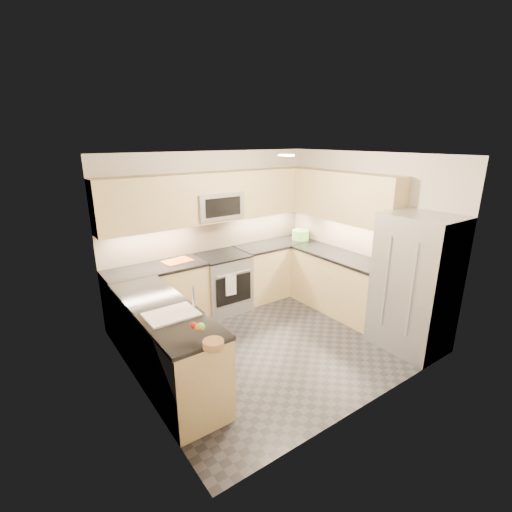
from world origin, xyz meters
name	(u,v)px	position (x,y,z in m)	size (l,w,h in m)	color
floor	(271,341)	(0.00, 0.00, 0.00)	(3.60, 3.20, 0.00)	black
ceiling	(273,155)	(0.00, 0.00, 2.50)	(3.60, 3.20, 0.02)	beige
wall_back	(211,231)	(0.00, 1.60, 1.25)	(3.60, 0.02, 2.50)	beige
wall_front	(375,297)	(0.00, -1.60, 1.25)	(3.60, 0.02, 2.50)	beige
wall_left	(132,286)	(-1.80, 0.00, 1.25)	(0.02, 3.20, 2.50)	beige
wall_right	(363,235)	(1.80, 0.00, 1.25)	(0.02, 3.20, 2.50)	beige
base_cab_back_left	(158,299)	(-1.09, 1.30, 0.45)	(1.42, 0.60, 0.90)	tan
base_cab_back_right	(275,269)	(1.09, 1.30, 0.45)	(1.42, 0.60, 0.90)	tan
base_cab_right	(339,284)	(1.50, 0.15, 0.45)	(0.60, 1.70, 0.90)	tan
base_cab_peninsula	(166,346)	(-1.50, 0.00, 0.45)	(0.60, 2.00, 0.90)	tan
countertop_back_left	(155,268)	(-1.09, 1.30, 0.92)	(1.42, 0.63, 0.04)	black
countertop_back_right	(275,244)	(1.09, 1.30, 0.92)	(1.42, 0.63, 0.04)	black
countertop_right	(341,256)	(1.50, 0.15, 0.92)	(0.63, 1.70, 0.04)	black
countertop_peninsula	(162,308)	(-1.50, 0.00, 0.92)	(0.63, 2.00, 0.04)	black
upper_cab_back	(216,197)	(0.00, 1.43, 1.83)	(3.60, 0.35, 0.75)	tan
upper_cab_right	(345,197)	(1.62, 0.28, 1.83)	(0.35, 1.95, 0.75)	tan
backsplash_back	(212,234)	(0.00, 1.60, 1.20)	(3.60, 0.01, 0.51)	tan
backsplash_right	(341,233)	(1.80, 0.45, 1.20)	(0.01, 2.30, 0.51)	tan
gas_range	(223,283)	(0.00, 1.28, 0.46)	(0.76, 0.65, 0.91)	#94959B
range_cooktop	(222,256)	(0.00, 1.28, 0.92)	(0.76, 0.65, 0.03)	black
oven_door_glass	(234,289)	(0.00, 0.95, 0.45)	(0.62, 0.02, 0.45)	black
oven_handle	(234,273)	(0.00, 0.93, 0.72)	(0.02, 0.02, 0.60)	#B2B5BA
microwave	(217,205)	(0.00, 1.40, 1.70)	(0.76, 0.40, 0.40)	gray
microwave_door	(223,207)	(0.00, 1.20, 1.70)	(0.60, 0.01, 0.28)	black
refrigerator	(415,284)	(1.45, -1.15, 0.90)	(0.70, 0.90, 1.80)	#9FA1A7
fridge_handle_left	(411,291)	(1.08, -1.33, 0.95)	(0.02, 0.02, 1.20)	#B2B5BA
fridge_handle_right	(386,282)	(1.08, -0.97, 0.95)	(0.02, 0.02, 1.20)	#B2B5BA
sink_basin	(172,321)	(-1.50, -0.25, 0.88)	(0.52, 0.38, 0.16)	white
faucet	(194,297)	(-1.24, -0.25, 1.08)	(0.03, 0.03, 0.28)	silver
utensil_bowl	(300,235)	(1.60, 1.22, 1.03)	(0.30, 0.30, 0.17)	#6CB34D
cutting_board	(178,261)	(-0.72, 1.34, 0.95)	(0.41, 0.29, 0.01)	#DB4714
fruit_basket	(213,344)	(-1.45, -1.05, 0.97)	(0.19, 0.19, 0.07)	#A0764A
fruit_apple	(194,325)	(-1.50, -0.77, 1.05)	(0.06, 0.06, 0.06)	#B21A14
fruit_pear	(201,327)	(-1.46, -0.84, 1.05)	(0.08, 0.08, 0.08)	#6CC554
dish_towel_check	(231,285)	(-0.07, 0.91, 0.55)	(0.17, 0.01, 0.32)	white
fruit_orange	(198,327)	(-1.48, -0.83, 1.05)	(0.07, 0.07, 0.07)	orange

